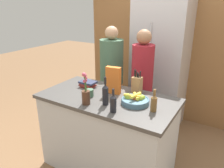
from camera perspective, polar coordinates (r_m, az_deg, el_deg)
name	(u,v)px	position (r m, az deg, el deg)	size (l,w,h in m)	color
ground_plane	(108,165)	(2.92, -1.07, -20.48)	(14.00, 14.00, 0.00)	brown
kitchen_island	(108,133)	(2.63, -1.14, -12.72)	(1.51, 0.78, 0.94)	silver
back_wall_wood	(162,42)	(3.81, 12.99, 10.72)	(2.71, 0.12, 2.60)	olive
refrigerator	(160,64)	(3.50, 12.37, 5.13)	(0.79, 0.62, 2.03)	#B7B7BC
fruit_bowl	(135,100)	(2.26, 6.10, -4.10)	(0.29, 0.29, 0.11)	slate
knife_block	(137,85)	(2.50, 6.55, -0.15)	(0.10, 0.09, 0.27)	#A87A4C
flower_vase	(86,94)	(2.22, -6.87, -2.57)	(0.08, 0.08, 0.34)	#4C2D1E
cereal_box	(113,80)	(2.45, 0.26, 0.99)	(0.17, 0.08, 0.31)	orange
coffee_mug	(90,93)	(2.42, -5.81, -2.29)	(0.08, 0.12, 0.08)	#42664C
book_stack	(88,84)	(2.69, -6.36, 0.01)	(0.20, 0.16, 0.07)	maroon
bottle_oil	(154,103)	(2.10, 10.87, -4.83)	(0.06, 0.06, 0.22)	brown
bottle_vinegar	(105,94)	(2.19, -1.75, -2.60)	(0.06, 0.06, 0.29)	black
bottle_wine	(113,103)	(2.05, 0.32, -4.97)	(0.06, 0.06, 0.23)	black
person_at_sink	(112,75)	(3.26, -0.11, 2.47)	(0.34, 0.34, 1.61)	#383842
person_in_blue	(142,83)	(2.91, 7.79, 0.30)	(0.28, 0.28, 1.61)	#383842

